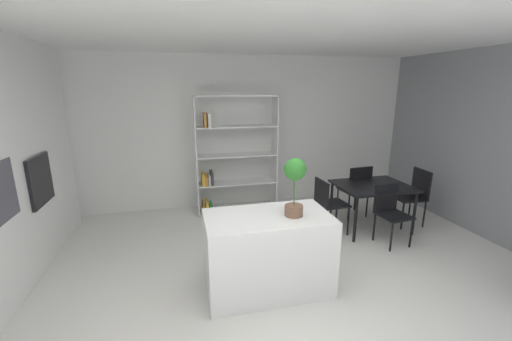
# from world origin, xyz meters

# --- Properties ---
(ground_plane) EXTENTS (9.58, 9.58, 0.00)m
(ground_plane) POSITION_xyz_m (0.00, 0.00, 0.00)
(ground_plane) COLOR silver
(ceiling_slab) EXTENTS (6.96, 6.24, 0.06)m
(ceiling_slab) POSITION_xyz_m (0.00, 0.00, 2.84)
(ceiling_slab) COLOR white
(ceiling_slab) RESTS_ON ground_plane
(back_partition) EXTENTS (6.96, 0.06, 2.81)m
(back_partition) POSITION_xyz_m (0.00, 3.09, 1.41)
(back_partition) COLOR white
(back_partition) RESTS_ON ground_plane
(built_in_oven) EXTENTS (0.06, 0.62, 0.61)m
(built_in_oven) POSITION_xyz_m (-2.72, 1.45, 1.12)
(built_in_oven) COLOR black
(built_in_oven) RESTS_ON ground_plane
(kitchen_island) EXTENTS (1.37, 0.76, 0.89)m
(kitchen_island) POSITION_xyz_m (-0.14, 0.24, 0.45)
(kitchen_island) COLOR white
(kitchen_island) RESTS_ON ground_plane
(potted_plant_on_island) EXTENTS (0.24, 0.24, 0.63)m
(potted_plant_on_island) POSITION_xyz_m (0.13, 0.17, 1.29)
(potted_plant_on_island) COLOR brown
(potted_plant_on_island) RESTS_ON kitchen_island
(open_bookshelf) EXTENTS (1.46, 0.38, 2.10)m
(open_bookshelf) POSITION_xyz_m (-0.14, 2.70, 0.99)
(open_bookshelf) COLOR white
(open_bookshelf) RESTS_ON ground_plane
(dining_table) EXTENTS (1.13, 0.90, 0.73)m
(dining_table) POSITION_xyz_m (1.92, 1.40, 0.66)
(dining_table) COLOR black
(dining_table) RESTS_ON ground_plane
(dining_chair_window_side) EXTENTS (0.48, 0.45, 0.93)m
(dining_chair_window_side) POSITION_xyz_m (2.71, 1.40, 0.55)
(dining_chair_window_side) COLOR black
(dining_chair_window_side) RESTS_ON ground_plane
(dining_chair_far) EXTENTS (0.47, 0.45, 0.93)m
(dining_chair_far) POSITION_xyz_m (1.93, 1.88, 0.56)
(dining_chair_far) COLOR black
(dining_chair_far) RESTS_ON ground_plane
(dining_chair_near) EXTENTS (0.45, 0.46, 0.87)m
(dining_chair_near) POSITION_xyz_m (1.91, 0.93, 0.52)
(dining_chair_near) COLOR black
(dining_chair_near) RESTS_ON ground_plane
(dining_chair_island_side) EXTENTS (0.46, 0.43, 0.87)m
(dining_chair_island_side) POSITION_xyz_m (1.15, 1.40, 0.53)
(dining_chair_island_side) COLOR black
(dining_chair_island_side) RESTS_ON ground_plane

